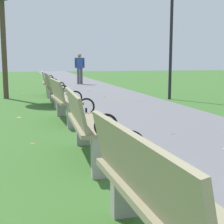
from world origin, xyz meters
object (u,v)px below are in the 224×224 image
Objects in this scene: pedestrian_walking at (80,67)px; lamp_post at (171,29)px; park_bench_2 at (155,195)px; park_bench_4 at (63,99)px; park_bench_5 at (53,88)px; park_bench_3 at (86,123)px; park_bench_6 at (48,82)px.

lamp_post is at bearing -76.19° from pedestrian_walking.
park_bench_2 is 0.47× the size of lamp_post.
park_bench_5 is (-0.00, 2.77, 0.00)m from park_bench_4.
pedestrian_walking is at bearing 82.76° from park_bench_2.
pedestrian_walking reaches higher than park_bench_3.
park_bench_6 is (0.00, 8.22, 0.00)m from park_bench_3.
park_bench_3 is at bearing -90.00° from park_bench_5.
park_bench_5 is 0.46× the size of lamp_post.
park_bench_3 is 1.00× the size of pedestrian_walking.
lamp_post reaches higher than park_bench_3.
park_bench_5 is at bearing -90.00° from park_bench_6.
lamp_post is (3.87, 3.22, 1.82)m from park_bench_4.
park_bench_2 is 1.01× the size of park_bench_5.
pedestrian_walking is at bearing 69.03° from park_bench_6.
lamp_post reaches higher than park_bench_5.
park_bench_2 and park_bench_4 have the same top height.
lamp_post is at bearing 65.28° from park_bench_2.
pedestrian_walking is (2.02, 5.27, 0.44)m from park_bench_6.
park_bench_2 is at bearing -90.00° from park_bench_5.
park_bench_5 is 4.30m from lamp_post.
park_bench_4 is 0.47× the size of lamp_post.
park_bench_3 is 0.46× the size of lamp_post.
pedestrian_walking is at bearing 79.33° from park_bench_4.
park_bench_4 is 5.35m from lamp_post.
lamp_post is (3.87, -2.24, 1.82)m from park_bench_6.
park_bench_2 is 1.00× the size of pedestrian_walking.
pedestrian_walking is 0.47× the size of lamp_post.
park_bench_6 is at bearing 90.00° from park_bench_5.
park_bench_2 is 10.64m from park_bench_6.
pedestrian_walking reaches higher than park_bench_4.
park_bench_2 is 5.19m from park_bench_4.
lamp_post is (3.87, 8.40, 1.82)m from park_bench_2.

